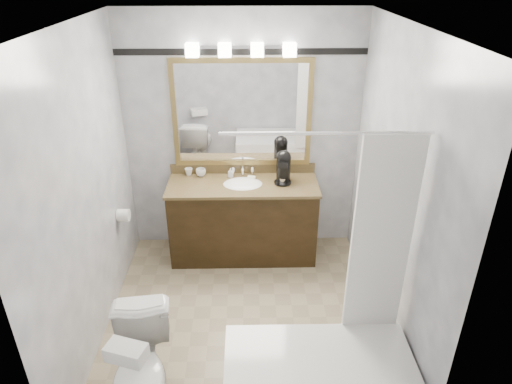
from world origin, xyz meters
TOP-DOWN VIEW (x-y plane):
  - room at (0.00, 0.00)m, footprint 2.42×2.62m
  - vanity at (0.00, 1.02)m, footprint 1.53×0.58m
  - mirror at (0.00, 1.28)m, footprint 1.40×0.04m
  - vanity_light_bar at (0.00, 1.23)m, footprint 1.02×0.14m
  - accent_stripe at (0.00, 1.29)m, footprint 2.40×0.01m
  - bathtub at (0.55, -0.90)m, footprint 1.30×0.75m
  - tp_roll at (-1.14, 0.66)m, footprint 0.11×0.12m
  - toilet at (-0.69, -0.90)m, footprint 0.49×0.76m
  - tissue_box at (-0.69, -1.12)m, footprint 0.27×0.20m
  - coffee_maker at (0.41, 1.07)m, footprint 0.17×0.22m
  - cup_left at (-0.44, 1.21)m, footprint 0.13×0.13m
  - cup_right at (-0.57, 1.23)m, footprint 0.10×0.10m
  - soap_bottle_a at (-0.13, 1.18)m, footprint 0.06×0.06m
  - soap_bar at (0.09, 1.13)m, footprint 0.09×0.07m

SIDE VIEW (x-z plane):
  - bathtub at x=0.55m, z-range -0.70..1.26m
  - toilet at x=-0.69m, z-range 0.00..0.73m
  - vanity at x=0.00m, z-range -0.04..0.93m
  - tp_roll at x=-1.14m, z-range 0.64..0.76m
  - tissue_box at x=-0.69m, z-range 0.73..0.83m
  - soap_bar at x=0.09m, z-range 0.85..0.87m
  - cup_right at x=-0.57m, z-range 0.85..0.93m
  - cup_left at x=-0.44m, z-range 0.85..0.93m
  - soap_bottle_a at x=-0.13m, z-range 0.85..0.95m
  - coffee_maker at x=0.41m, z-range 0.85..1.19m
  - room at x=0.00m, z-range -0.01..2.51m
  - mirror at x=0.00m, z-range 0.95..2.05m
  - accent_stripe at x=0.00m, z-range 2.07..2.13m
  - vanity_light_bar at x=0.00m, z-range 2.07..2.19m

